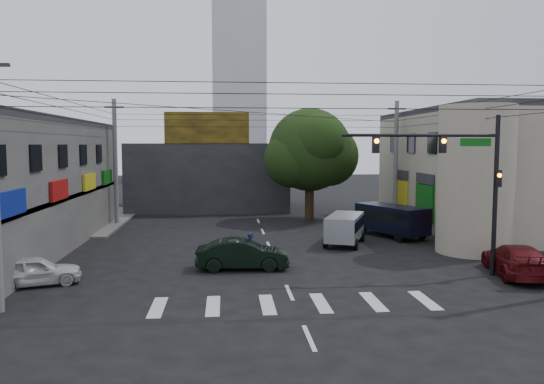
{
  "coord_description": "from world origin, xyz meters",
  "views": [
    {
      "loc": [
        -2.52,
        -23.56,
        5.9
      ],
      "look_at": [
        -0.08,
        4.0,
        3.42
      ],
      "focal_mm": 35.0,
      "sensor_mm": 36.0,
      "label": 1
    }
  ],
  "objects": [
    {
      "name": "utility_pole_far_left",
      "position": [
        -10.5,
        16.0,
        4.6
      ],
      "size": [
        0.32,
        0.32,
        9.2
      ],
      "primitive_type": "cylinder",
      "color": "#59595B",
      "rests_on": "ground"
    },
    {
      "name": "corner_column",
      "position": [
        11.0,
        4.0,
        4.0
      ],
      "size": [
        4.0,
        4.0,
        8.0
      ],
      "primitive_type": "cylinder",
      "color": "gray",
      "rests_on": "ground"
    },
    {
      "name": "white_compact",
      "position": [
        -10.5,
        -1.0,
        0.63
      ],
      "size": [
        3.75,
        4.61,
        1.26
      ],
      "primitive_type": "imported",
      "rotation": [
        0.0,
        0.0,
        1.9
      ],
      "color": "silver",
      "rests_on": "ground"
    },
    {
      "name": "utility_pole_far_right",
      "position": [
        10.5,
        16.0,
        4.6
      ],
      "size": [
        0.32,
        0.32,
        9.2
      ],
      "primitive_type": "cylinder",
      "color": "#59595B",
      "rests_on": "ground"
    },
    {
      "name": "maroon_sedan",
      "position": [
        10.5,
        -1.16,
        0.72
      ],
      "size": [
        3.99,
        5.73,
        1.43
      ],
      "primitive_type": "imported",
      "rotation": [
        0.0,
        0.0,
        2.93
      ],
      "color": "#500B0F",
      "rests_on": "ground"
    },
    {
      "name": "silver_minivan",
      "position": [
        4.49,
        6.86,
        0.88
      ],
      "size": [
        5.31,
        4.58,
        1.77
      ],
      "primitive_type": null,
      "rotation": [
        0.0,
        0.0,
        1.19
      ],
      "color": "gray",
      "rests_on": "ground"
    },
    {
      "name": "ground",
      "position": [
        0.0,
        0.0,
        0.0
      ],
      "size": [
        160.0,
        160.0,
        0.0
      ],
      "primitive_type": "plane",
      "color": "black",
      "rests_on": "ground"
    },
    {
      "name": "building_far",
      "position": [
        -4.0,
        26.0,
        3.0
      ],
      "size": [
        14.0,
        10.0,
        6.0
      ],
      "primitive_type": "cube",
      "color": "#232326",
      "rests_on": "ground"
    },
    {
      "name": "billboard",
      "position": [
        -4.0,
        21.1,
        7.3
      ],
      "size": [
        7.0,
        0.3,
        2.6
      ],
      "primitive_type": "cube",
      "color": "olive",
      "rests_on": "building_far"
    },
    {
      "name": "sidewalk_far_left",
      "position": [
        -18.0,
        18.0,
        0.07
      ],
      "size": [
        16.0,
        16.0,
        0.15
      ],
      "primitive_type": "cube",
      "color": "#514F4C",
      "rests_on": "ground"
    },
    {
      "name": "navy_van",
      "position": [
        8.07,
        9.24,
        1.01
      ],
      "size": [
        6.49,
        5.75,
        2.01
      ],
      "primitive_type": null,
      "rotation": [
        0.0,
        0.0,
        2.01
      ],
      "color": "black",
      "rests_on": "ground"
    },
    {
      "name": "tower_distant",
      "position": [
        0.0,
        70.0,
        22.0
      ],
      "size": [
        9.0,
        9.0,
        44.0
      ],
      "primitive_type": "cube",
      "color": "silver",
      "rests_on": "ground"
    },
    {
      "name": "building_right",
      "position": [
        18.0,
        13.0,
        4.0
      ],
      "size": [
        14.0,
        18.0,
        8.0
      ],
      "primitive_type": "cube",
      "color": "gray",
      "rests_on": "ground"
    },
    {
      "name": "street_tree",
      "position": [
        4.0,
        17.0,
        5.47
      ],
      "size": [
        6.4,
        6.4,
        8.7
      ],
      "color": "black",
      "rests_on": "ground"
    },
    {
      "name": "sidewalk_far_right",
      "position": [
        18.0,
        18.0,
        0.07
      ],
      "size": [
        16.0,
        16.0,
        0.15
      ],
      "primitive_type": "cube",
      "color": "#514F4C",
      "rests_on": "ground"
    },
    {
      "name": "traffic_gantry",
      "position": [
        7.82,
        -1.0,
        4.83
      ],
      "size": [
        7.1,
        0.35,
        7.2
      ],
      "color": "black",
      "rests_on": "ground"
    },
    {
      "name": "traffic_officer",
      "position": [
        -1.29,
        1.94,
        0.81
      ],
      "size": [
        0.93,
        0.9,
        1.62
      ],
      "primitive_type": "imported",
      "rotation": [
        0.0,
        0.0,
        0.53
      ],
      "color": "#131D45",
      "rests_on": "ground"
    },
    {
      "name": "dark_sedan",
      "position": [
        -1.74,
        1.17,
        0.72
      ],
      "size": [
        1.82,
        4.46,
        1.44
      ],
      "primitive_type": "imported",
      "rotation": [
        0.0,
        0.0,
        1.54
      ],
      "color": "black",
      "rests_on": "ground"
    }
  ]
}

